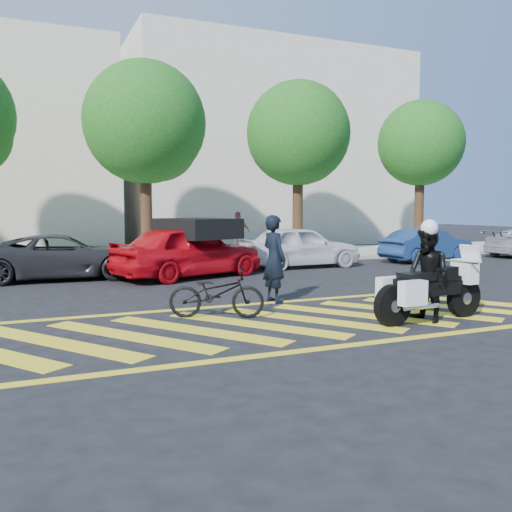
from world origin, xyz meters
name	(u,v)px	position (x,y,z in m)	size (l,w,h in m)	color
ground	(286,322)	(0.00, 0.00, 0.00)	(90.00, 90.00, 0.00)	black
sidewalk	(147,260)	(0.00, 12.00, 0.07)	(60.00, 5.00, 0.15)	#9E998E
crosswalk	(284,322)	(-0.04, 0.00, 0.00)	(12.33, 4.00, 0.01)	yellow
building_right	(265,150)	(9.00, 21.00, 5.50)	(16.00, 8.00, 11.00)	beige
tree_center	(148,127)	(0.13, 12.06, 5.10)	(4.60, 4.60, 7.56)	black
tree_right	(300,138)	(6.63, 12.06, 5.05)	(4.40, 4.40, 7.41)	black
tree_far_right	(422,147)	(13.13, 12.06, 4.94)	(4.00, 4.00, 7.10)	black
officer_bike	(274,259)	(0.68, 1.96, 0.96)	(0.70, 0.46, 1.91)	black
bicycle	(216,293)	(-1.04, 0.84, 0.47)	(0.62, 1.79, 0.94)	black
police_motorcycle	(428,289)	(2.39, -1.00, 0.59)	(2.48, 0.82, 1.09)	black
officer_moto	(428,275)	(2.37, -1.00, 0.86)	(0.83, 0.65, 1.72)	black
red_convertible	(189,251)	(0.14, 6.75, 0.79)	(1.86, 4.62, 1.57)	#BC0811
parked_mid_left	(63,257)	(-3.30, 7.87, 0.65)	(2.16, 4.69, 1.30)	black
parked_mid_right	(300,246)	(4.48, 7.94, 0.73)	(1.71, 4.26, 1.45)	silver
parked_right	(427,245)	(9.90, 7.80, 0.63)	(1.33, 3.82, 1.26)	navy
pedestrian_right	(238,232)	(4.18, 13.05, 1.03)	(1.03, 0.43, 1.75)	brown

